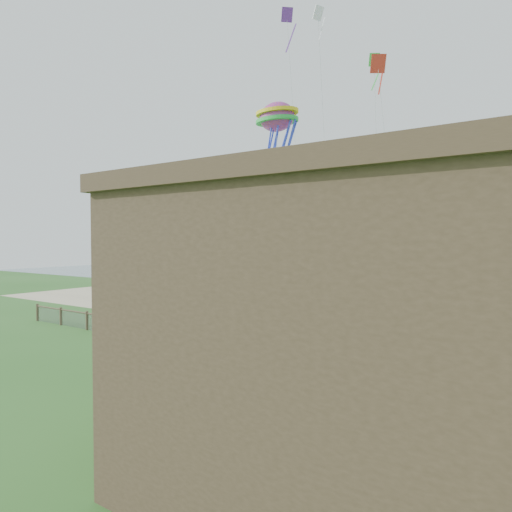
% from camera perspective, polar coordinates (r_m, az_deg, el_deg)
% --- Properties ---
extents(ground, '(160.00, 160.00, 0.00)m').
position_cam_1_polar(ground, '(19.73, -14.52, -15.61)').
color(ground, '#2B5F20').
rests_on(ground, ground).
extents(sand_beach, '(72.00, 20.00, 0.02)m').
position_cam_1_polar(sand_beach, '(37.56, 12.07, -7.15)').
color(sand_beach, tan).
rests_on(sand_beach, ground).
extents(ocean, '(160.00, 68.00, 0.02)m').
position_cam_1_polar(ocean, '(79.74, 24.40, -2.46)').
color(ocean, slate).
rests_on(ocean, ground).
extents(chainlink_fence, '(36.20, 0.20, 1.25)m').
position_cam_1_polar(chainlink_fence, '(23.78, -3.29, -11.12)').
color(chainlink_fence, brown).
rests_on(chainlink_fence, ground).
extents(motel, '(15.00, 10.00, 7.00)m').
position_cam_1_polar(motel, '(11.56, 28.01, -10.47)').
color(motel, '#4C3928').
rests_on(motel, ground).
extents(picnic_table, '(1.90, 1.68, 0.66)m').
position_cam_1_polar(picnic_table, '(21.34, 0.15, -13.26)').
color(picnic_table, brown).
rests_on(picnic_table, ground).
extents(octopus_kite, '(3.01, 2.19, 5.99)m').
position_cam_1_polar(octopus_kite, '(29.54, 2.62, 14.09)').
color(octopus_kite, '#FF4D28').
extents(kite_white, '(1.70, 1.40, 2.07)m').
position_cam_1_polar(kite_white, '(37.32, 7.78, 27.19)').
color(kite_white, white).
extents(kite_purple, '(2.02, 2.08, 3.00)m').
position_cam_1_polar(kite_purple, '(37.81, 3.90, 26.53)').
color(kite_purple, '#6A2D95').
extents(kite_red, '(1.91, 2.00, 2.34)m').
position_cam_1_polar(kite_red, '(34.61, 15.02, 21.42)').
color(kite_red, red).
extents(kite_green, '(1.74, 1.94, 2.55)m').
position_cam_1_polar(kite_green, '(39.00, 14.55, 21.61)').
color(kite_green, green).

